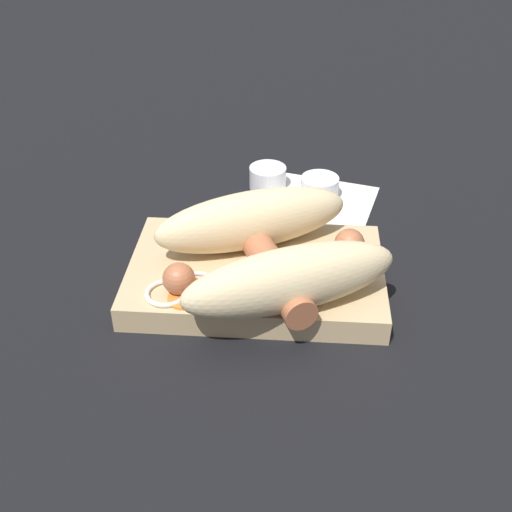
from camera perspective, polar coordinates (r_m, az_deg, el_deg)
ground_plane at (r=0.62m, az=-0.00°, el=-2.61°), size 3.00×3.00×0.00m
food_tray at (r=0.62m, az=-0.00°, el=-1.70°), size 0.24×0.15×0.02m
bread_roll at (r=0.58m, az=1.26°, el=0.76°), size 0.24×0.21×0.06m
sausage at (r=0.59m, az=1.02°, el=-0.41°), size 0.18×0.16×0.03m
pickled_veggies at (r=0.58m, az=-6.48°, el=-3.05°), size 0.07×0.05×0.00m
napkin at (r=0.75m, az=5.40°, el=4.61°), size 0.15×0.15×0.00m
condiment_cup_near at (r=0.76m, az=5.66°, el=5.95°), size 0.04×0.04×0.03m
condiment_cup_far at (r=0.78m, az=1.37°, el=6.88°), size 0.04×0.04×0.03m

